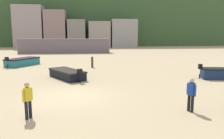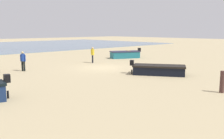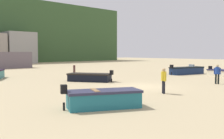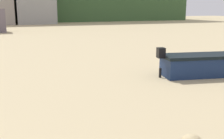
# 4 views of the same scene
# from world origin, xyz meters

# --- Properties ---
(townhouse_right) EXTENTS (6.57, 5.33, 7.24)m
(townhouse_right) POSITION_xyz_m (10.52, 46.67, 3.62)
(townhouse_right) COLOR gray
(townhouse_right) RESTS_ON ground
(boat_navy_5) EXTENTS (5.04, 2.14, 1.20)m
(boat_navy_5) POSITION_xyz_m (12.57, 3.88, 0.45)
(boat_navy_5) COLOR navy
(boat_navy_5) RESTS_ON ground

